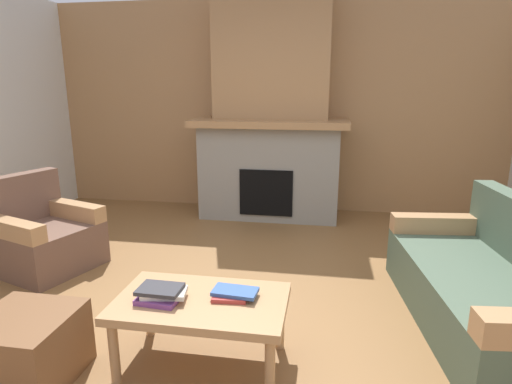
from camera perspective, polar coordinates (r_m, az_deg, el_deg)
ground at (r=3.19m, az=-4.71°, el=-16.78°), size 9.00×9.00×0.00m
wall_back_wood_panel at (r=5.70m, az=2.53°, el=11.29°), size 6.00×0.12×2.70m
fireplace at (r=5.34m, az=2.00°, el=9.09°), size 1.90×0.82×2.70m
couch at (r=3.39m, az=28.99°, el=-11.23°), size 1.03×1.88×0.85m
armchair at (r=4.35m, az=-26.77°, el=-5.39°), size 0.96×0.96×0.85m
coffee_table at (r=2.59m, az=-7.36°, el=-15.14°), size 1.00×0.60×0.43m
ottoman at (r=2.85m, az=-28.45°, el=-18.02°), size 0.52×0.52×0.40m
book_stack_near_edge at (r=2.58m, az=-12.65°, el=-13.21°), size 0.29×0.21×0.08m
book_stack_center at (r=2.56m, az=-3.16°, el=-13.45°), size 0.27×0.19×0.05m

